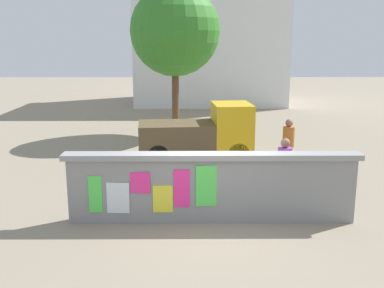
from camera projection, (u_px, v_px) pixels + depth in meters
ground at (201, 141)px, 17.70m from camera, size 60.00×60.00×0.00m
poster_wall at (211, 187)px, 9.73m from camera, size 6.31×0.42×1.52m
auto_rickshaw_truck at (201, 133)px, 14.67m from camera, size 3.72×1.81×1.85m
motorcycle at (121, 179)px, 11.34m from camera, size 1.88×0.65×0.87m
bicycle_near at (224, 179)px, 11.68m from camera, size 1.65×0.62×0.95m
bicycle_far at (302, 175)px, 12.00m from camera, size 1.67×0.57×0.95m
person_walking at (284, 165)px, 10.67m from camera, size 0.48×0.48×1.62m
person_bystander at (288, 141)px, 13.20m from camera, size 0.47×0.47×1.62m
tree_roadside at (175, 31)px, 17.97m from camera, size 3.58×3.58×5.97m
building_background at (210, 38)px, 27.70m from camera, size 9.07×6.28×7.77m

